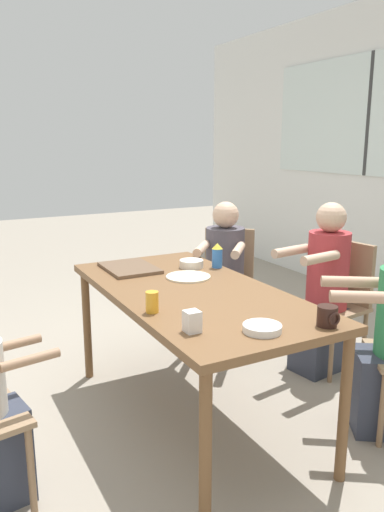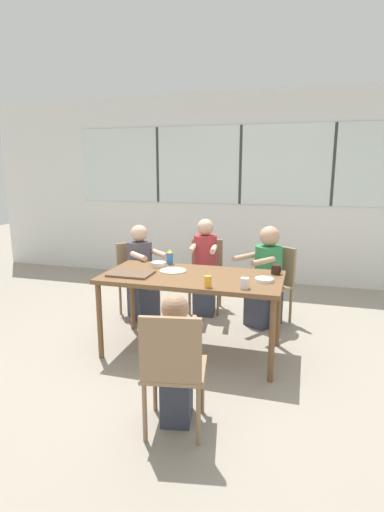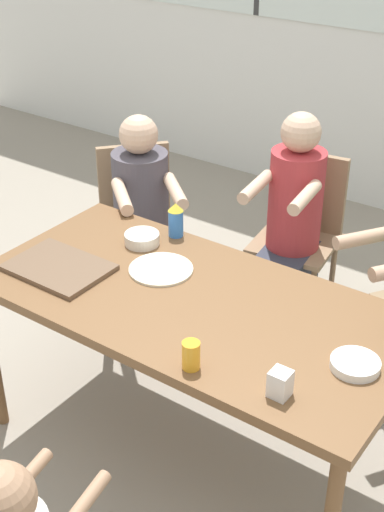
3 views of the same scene
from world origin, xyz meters
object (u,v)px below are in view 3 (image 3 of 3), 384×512
object	(u,v)px
sippy_cup	(176,219)
chair_for_man_teal_shirt	(302,222)
person_man_teal_shirt	(291,232)
milk_carton_small	(280,384)
juice_glass	(191,355)
person_woman_green_shirt	(143,228)
bowl_white_shallow	(142,239)
bowl_cereal	(355,364)
chair_for_woman_green_shirt	(138,212)

from	to	relation	value
sippy_cup	chair_for_man_teal_shirt	bearing A→B (deg)	78.85
person_man_teal_shirt	milk_carton_small	bearing A→B (deg)	108.77
juice_glass	person_woman_green_shirt	bearing A→B (deg)	135.22
bowl_white_shallow	bowl_cereal	xyz separation A→B (m)	(1.07, -0.24, -0.01)
sippy_cup	juice_glass	distance (m)	0.89
sippy_cup	milk_carton_small	world-z (taller)	sippy_cup
sippy_cup	milk_carton_small	distance (m)	1.07
chair_for_woman_green_shirt	chair_for_man_teal_shirt	size ratio (longest dim) A/B	1.00
chair_for_woman_green_shirt	sippy_cup	distance (m)	0.81
chair_for_woman_green_shirt	person_woman_green_shirt	distance (m)	0.16
person_woman_green_shirt	bowl_white_shallow	bearing A→B (deg)	80.24
milk_carton_small	bowl_white_shallow	xyz separation A→B (m)	(-0.94, 0.50, -0.02)
chair_for_man_teal_shirt	milk_carton_small	xyz separation A→B (m)	(0.69, -1.50, 0.29)
chair_for_man_teal_shirt	juice_glass	distance (m)	1.62
bowl_white_shallow	milk_carton_small	bearing A→B (deg)	-27.94
person_man_teal_shirt	juice_glass	xyz separation A→B (m)	(0.38, -1.39, 0.28)
bowl_white_shallow	person_man_teal_shirt	bearing A→B (deg)	72.63
chair_for_man_teal_shirt	milk_carton_small	distance (m)	1.68
person_woman_green_shirt	sippy_cup	world-z (taller)	person_woman_green_shirt
chair_for_woman_green_shirt	milk_carton_small	world-z (taller)	chair_for_woman_green_shirt
chair_for_woman_green_shirt	person_woman_green_shirt	bearing A→B (deg)	90.00
bowl_white_shallow	chair_for_woman_green_shirt	bearing A→B (deg)	131.28
sippy_cup	juice_glass	xyz separation A→B (m)	(0.57, -0.68, -0.03)
person_woman_green_shirt	person_man_teal_shirt	size ratio (longest dim) A/B	0.96
chair_for_woman_green_shirt	juice_glass	world-z (taller)	chair_for_woman_green_shirt
juice_glass	milk_carton_small	bearing A→B (deg)	9.07
person_man_teal_shirt	juice_glass	bearing A→B (deg)	97.31
chair_for_woman_green_shirt	person_man_teal_shirt	bearing A→B (deg)	148.84
chair_for_man_teal_shirt	sippy_cup	size ratio (longest dim) A/B	5.59
juice_glass	milk_carton_small	xyz separation A→B (m)	(0.30, 0.05, -0.00)
juice_glass	bowl_cereal	world-z (taller)	juice_glass
chair_for_man_teal_shirt	bowl_white_shallow	xyz separation A→B (m)	(-0.24, -1.00, 0.27)
chair_for_man_teal_shirt	person_man_teal_shirt	distance (m)	0.16
person_woman_green_shirt	milk_carton_small	xyz separation A→B (m)	(1.33, -0.98, 0.30)
chair_for_man_teal_shirt	milk_carton_small	size ratio (longest dim) A/B	9.49
sippy_cup	bowl_white_shallow	bearing A→B (deg)	-117.16
bowl_white_shallow	sippy_cup	bearing A→B (deg)	62.84
milk_carton_small	bowl_cereal	xyz separation A→B (m)	(0.13, 0.25, -0.03)
chair_for_woman_green_shirt	chair_for_man_teal_shirt	bearing A→B (deg)	159.40
milk_carton_small	bowl_cereal	world-z (taller)	milk_carton_small
milk_carton_small	bowl_white_shallow	size ratio (longest dim) A/B	0.62
chair_for_woman_green_shirt	juice_glass	distance (m)	1.65
chair_for_man_teal_shirt	person_woman_green_shirt	size ratio (longest dim) A/B	0.79
bowl_cereal	chair_for_woman_green_shirt	bearing A→B (deg)	152.28
person_woman_green_shirt	milk_carton_small	world-z (taller)	person_woman_green_shirt
person_woman_green_shirt	sippy_cup	bearing A→B (deg)	94.67
chair_for_man_teal_shirt	bowl_white_shallow	distance (m)	1.07
chair_for_woman_green_shirt	bowl_white_shallow	distance (m)	0.83
person_man_teal_shirt	person_woman_green_shirt	bearing A→B (deg)	20.79
person_woman_green_shirt	chair_for_woman_green_shirt	bearing A→B (deg)	-90.00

